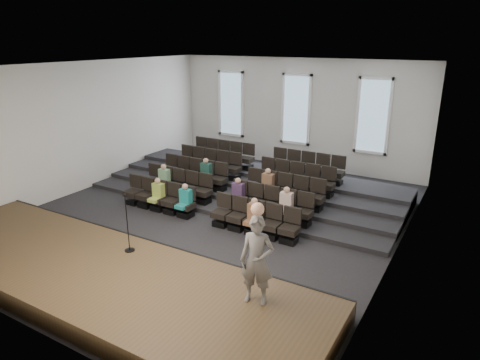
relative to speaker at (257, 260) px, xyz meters
The scene contains 14 objects.
ground 6.14m from the speaker, 132.72° to the left, with size 14.00×14.00×0.00m, color black.
ceiling 6.94m from the speaker, 132.72° to the left, with size 12.00×14.00×0.02m, color white.
wall_back 12.14m from the speaker, 109.54° to the left, with size 12.00×0.04×5.00m, color silver.
wall_front 4.94m from the speaker, 146.91° to the right, with size 12.00×0.04×5.00m, color silver.
wall_left 11.03m from the speaker, 156.47° to the left, with size 0.04×14.00×5.00m, color silver.
wall_right 4.91m from the speaker, 65.77° to the left, with size 0.04×14.00×5.00m, color silver.
stage 4.29m from the speaker, 169.95° to the right, with size 11.80×3.60×0.50m, color #41311B.
stage_lip 4.36m from the speaker, 165.42° to the left, with size 11.80×0.06×0.52m, color black.
risers 8.66m from the speaker, 118.18° to the left, with size 11.80×4.80×0.60m.
seating_rows 7.22m from the speaker, 124.34° to the left, with size 6.80×4.70×1.67m.
windows 12.10m from the speaker, 109.65° to the left, with size 8.44×0.10×3.24m.
audience 6.24m from the speaker, 130.71° to the left, with size 5.45×2.64×1.10m.
speaker is the anchor object (origin of this frame).
mic_stand 4.01m from the speaker, behind, with size 0.27×0.27×1.60m.
Camera 1 is at (7.70, -11.31, 5.83)m, focal length 32.00 mm.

